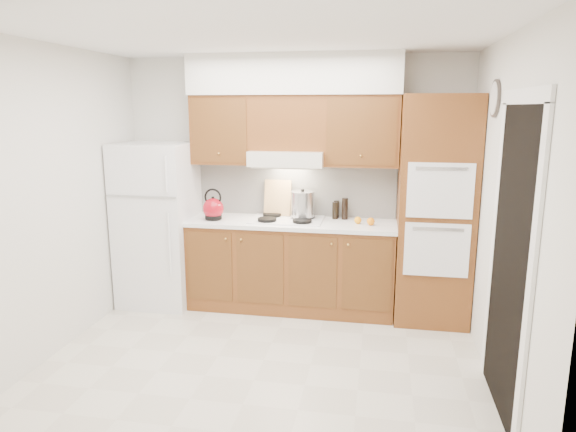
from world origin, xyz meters
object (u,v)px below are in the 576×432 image
Objects in this scene: fridge at (158,224)px; oven_cabinet at (435,211)px; kettle at (213,208)px; stock_pot at (302,204)px.

oven_cabinet is (2.85, 0.03, 0.24)m from fridge.
oven_cabinet is 2.22m from kettle.
stock_pot is (1.53, 0.15, 0.24)m from fridge.
fridge is 7.95× the size of kettle.
fridge reaches higher than kettle.
kettle is at bearing -3.32° from fridge.
kettle is (0.63, -0.04, 0.20)m from fridge.
stock_pot reaches higher than kettle.
oven_cabinet reaches higher than fridge.
fridge is 0.78× the size of oven_cabinet.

